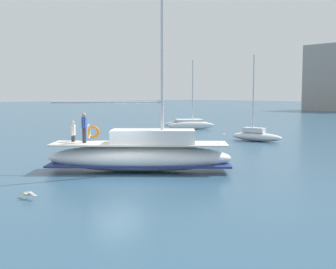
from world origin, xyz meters
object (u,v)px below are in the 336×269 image
Objects in this scene: moored_cutter_left at (189,123)px; mooring_buoy at (81,152)px; seagull at (28,194)px; main_sailboat at (141,154)px; moored_sloop_near at (256,135)px.

moored_cutter_left is 23.45m from mooring_buoy.
seagull is 11.91m from mooring_buoy.
main_sailboat reaches higher than mooring_buoy.
seagull is (6.88, -23.31, -0.31)m from moored_sloop_near.
moored_sloop_near is 7.73× the size of seagull.
moored_sloop_near is at bearing 106.45° from seagull.
main_sailboat reaches higher than moored_cutter_left.
moored_cutter_left is at bearing 159.38° from moored_sloop_near.
main_sailboat is 15.08× the size of seagull.
moored_cutter_left reaches higher than mooring_buoy.
moored_cutter_left is at bearing 130.53° from main_sailboat.
moored_sloop_near is at bearing 106.72° from main_sailboat.
mooring_buoy is at bearing -61.91° from moored_cutter_left.
seagull is (20.19, -28.31, -0.41)m from moored_cutter_left.
main_sailboat is 28.01m from moored_cutter_left.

